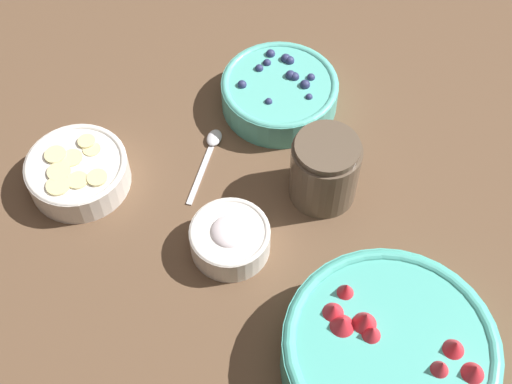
{
  "coord_description": "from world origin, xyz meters",
  "views": [
    {
      "loc": [
        0.37,
        -0.36,
        0.84
      ],
      "look_at": [
        -0.01,
        0.03,
        0.05
      ],
      "focal_mm": 50.0,
      "sensor_mm": 36.0,
      "label": 1
    }
  ],
  "objects": [
    {
      "name": "ground_plane",
      "position": [
        0.0,
        0.0,
        0.0
      ],
      "size": [
        4.0,
        4.0,
        0.0
      ],
      "primitive_type": "plane",
      "color": "brown"
    },
    {
      "name": "bowl_blueberries",
      "position": [
        -0.13,
        0.2,
        0.03
      ],
      "size": [
        0.18,
        0.18,
        0.06
      ],
      "color": "#56B7A8",
      "rests_on": "ground_plane"
    },
    {
      "name": "bowl_cream",
      "position": [
        0.01,
        -0.04,
        0.03
      ],
      "size": [
        0.11,
        0.11,
        0.05
      ],
      "color": "silver",
      "rests_on": "ground_plane"
    },
    {
      "name": "spoon",
      "position": [
        -0.13,
        0.05,
        0.0
      ],
      "size": [
        0.08,
        0.13,
        0.01
      ],
      "color": "silver",
      "rests_on": "ground_plane"
    },
    {
      "name": "jar_chocolate",
      "position": [
        0.03,
        0.12,
        0.05
      ],
      "size": [
        0.1,
        0.1,
        0.11
      ],
      "color": "brown",
      "rests_on": "ground_plane"
    },
    {
      "name": "bowl_strawberries",
      "position": [
        0.26,
        -0.02,
        0.04
      ],
      "size": [
        0.25,
        0.25,
        0.09
      ],
      "color": "#47AD9E",
      "rests_on": "ground_plane"
    },
    {
      "name": "bowl_bananas",
      "position": [
        -0.23,
        -0.11,
        0.03
      ],
      "size": [
        0.14,
        0.14,
        0.05
      ],
      "color": "silver",
      "rests_on": "ground_plane"
    }
  ]
}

